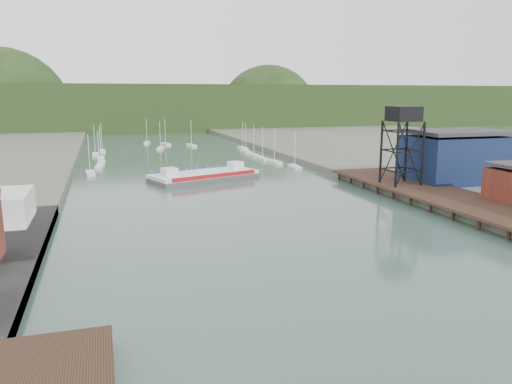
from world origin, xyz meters
TOP-DOWN VIEW (x-y plane):
  - ground at (0.00, 0.00)m, footprint 600.00×600.00m
  - east_pier at (37.00, 45.00)m, footprint 14.00×70.00m
  - lift_tower at (35.00, 58.00)m, footprint 6.50×6.50m
  - blue_shed at (50.00, 60.00)m, footprint 20.50×14.50m
  - marina_sailboats at (0.08, 138.46)m, footprint 57.71×92.65m
  - distant_hills at (-3.98, 301.35)m, footprint 500.00×120.00m
  - chain_ferry at (-0.70, 87.56)m, footprint 27.94×18.55m

SIDE VIEW (x-z plane):
  - ground at x=0.00m, z-range 0.00..0.00m
  - marina_sailboats at x=0.08m, z-range -0.10..0.80m
  - chain_ferry at x=-0.70m, z-range -0.80..2.94m
  - east_pier at x=37.00m, z-range 0.67..3.12m
  - blue_shed at x=50.00m, z-range 1.41..12.71m
  - distant_hills at x=-3.98m, z-range -29.62..50.38m
  - lift_tower at x=35.00m, z-range 7.65..23.65m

